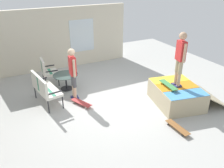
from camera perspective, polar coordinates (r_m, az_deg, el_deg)
ground_plane at (r=7.83m, az=-0.14°, el=-4.66°), size 12.00×12.00×0.10m
house_facade at (r=10.48m, az=-12.17°, el=10.79°), size 0.23×6.00×2.60m
skate_ramp at (r=7.85m, az=15.57°, el=-2.53°), size 2.02×2.43×0.64m
patio_bench at (r=7.70m, az=-16.32°, el=-0.73°), size 1.32×0.74×1.02m
patio_chair_near_house at (r=9.05m, az=-15.64°, el=3.37°), size 0.64×0.57×1.02m
patio_table at (r=8.62m, az=-11.17°, el=1.23°), size 0.90×0.90×0.57m
person_watching at (r=7.67m, az=-9.54°, el=3.31°), size 0.48×0.26×1.76m
person_skater at (r=7.32m, az=16.33°, el=6.62°), size 0.47×0.29×1.71m
skateboard_by_bench at (r=7.65m, az=-7.52°, el=-4.52°), size 0.81×0.52×0.10m
skateboard_spare at (r=6.72m, az=15.66°, el=-10.13°), size 0.80×0.22×0.10m
skateboard_on_ramp at (r=7.49m, az=13.56°, el=-0.21°), size 0.82×0.28×0.10m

